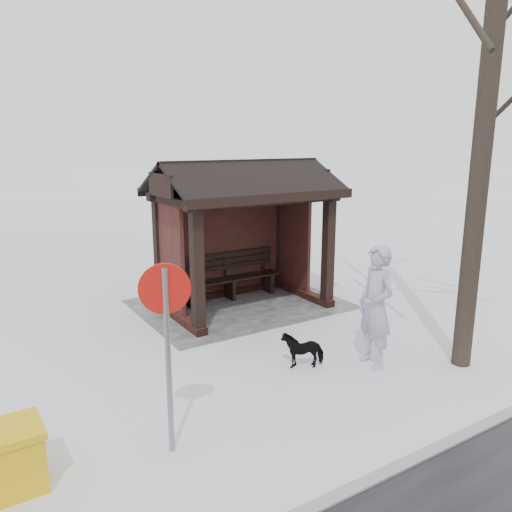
{
  "coord_description": "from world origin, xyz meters",
  "views": [
    {
      "loc": [
        5.14,
        8.69,
        3.46
      ],
      "look_at": [
        0.21,
        0.8,
        1.3
      ],
      "focal_mm": 35.0,
      "sensor_mm": 36.0,
      "label": 1
    }
  ],
  "objects_px": {
    "dog": "(303,349)",
    "road_sign": "(166,317)",
    "bus_shelter": "(240,205)",
    "pedestrian": "(376,307)"
  },
  "relations": [
    {
      "from": "bus_shelter",
      "to": "pedestrian",
      "type": "distance_m",
      "value": 3.85
    },
    {
      "from": "dog",
      "to": "road_sign",
      "type": "xyz_separation_m",
      "value": [
        2.61,
        0.96,
        1.33
      ]
    },
    {
      "from": "bus_shelter",
      "to": "road_sign",
      "type": "distance_m",
      "value": 5.23
    },
    {
      "from": "pedestrian",
      "to": "dog",
      "type": "relative_size",
      "value": 3.0
    },
    {
      "from": "bus_shelter",
      "to": "dog",
      "type": "distance_m",
      "value": 3.67
    },
    {
      "from": "pedestrian",
      "to": "road_sign",
      "type": "xyz_separation_m",
      "value": [
        3.56,
        0.39,
        0.63
      ]
    },
    {
      "from": "bus_shelter",
      "to": "road_sign",
      "type": "xyz_separation_m",
      "value": [
        3.27,
        4.03,
        -0.57
      ]
    },
    {
      "from": "dog",
      "to": "pedestrian",
      "type": "bearing_deg",
      "value": 81.64
    },
    {
      "from": "pedestrian",
      "to": "road_sign",
      "type": "bearing_deg",
      "value": -75.23
    },
    {
      "from": "bus_shelter",
      "to": "pedestrian",
      "type": "bearing_deg",
      "value": 94.47
    }
  ]
}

